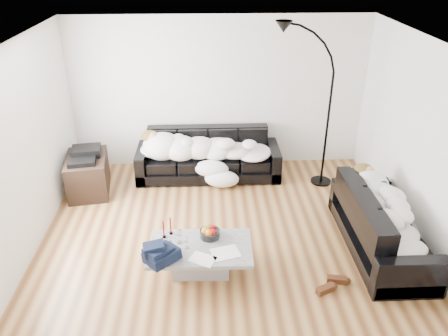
{
  "coord_description": "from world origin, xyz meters",
  "views": [
    {
      "loc": [
        -0.23,
        -4.89,
        3.64
      ],
      "look_at": [
        0.0,
        0.3,
        0.9
      ],
      "focal_mm": 35.0,
      "sensor_mm": 36.0,
      "label": 1
    }
  ],
  "objects_px": {
    "candle_right": "(171,226)",
    "stereo": "(85,154)",
    "sleeper_right": "(386,207)",
    "sleeper_back": "(208,144)",
    "candle_left": "(164,230)",
    "sofa_back": "(208,155)",
    "fruit_bowl": "(210,232)",
    "wine_glass_a": "(179,236)",
    "wine_glass_c": "(187,243)",
    "av_cabinet": "(88,175)",
    "shoes": "(331,284)",
    "wine_glass_b": "(170,243)",
    "coffee_table": "(201,259)",
    "sofa_right": "(383,222)",
    "floor_lamp": "(328,118)"
  },
  "relations": [
    {
      "from": "fruit_bowl",
      "to": "wine_glass_a",
      "type": "distance_m",
      "value": 0.38
    },
    {
      "from": "sleeper_back",
      "to": "stereo",
      "type": "bearing_deg",
      "value": -168.29
    },
    {
      "from": "coffee_table",
      "to": "wine_glass_a",
      "type": "distance_m",
      "value": 0.38
    },
    {
      "from": "wine_glass_a",
      "to": "candle_right",
      "type": "relative_size",
      "value": 0.77
    },
    {
      "from": "sleeper_right",
      "to": "av_cabinet",
      "type": "relative_size",
      "value": 1.92
    },
    {
      "from": "shoes",
      "to": "floor_lamp",
      "type": "height_order",
      "value": "floor_lamp"
    },
    {
      "from": "candle_right",
      "to": "sleeper_back",
      "type": "bearing_deg",
      "value": 76.93
    },
    {
      "from": "sleeper_back",
      "to": "candle_left",
      "type": "distance_m",
      "value": 2.27
    },
    {
      "from": "floor_lamp",
      "to": "coffee_table",
      "type": "bearing_deg",
      "value": -110.34
    },
    {
      "from": "shoes",
      "to": "stereo",
      "type": "relative_size",
      "value": 0.89
    },
    {
      "from": "sofa_right",
      "to": "wine_glass_a",
      "type": "height_order",
      "value": "sofa_right"
    },
    {
      "from": "sleeper_right",
      "to": "shoes",
      "type": "relative_size",
      "value": 4.31
    },
    {
      "from": "wine_glass_a",
      "to": "coffee_table",
      "type": "bearing_deg",
      "value": -20.49
    },
    {
      "from": "wine_glass_c",
      "to": "stereo",
      "type": "height_order",
      "value": "stereo"
    },
    {
      "from": "sleeper_back",
      "to": "stereo",
      "type": "distance_m",
      "value": 1.97
    },
    {
      "from": "wine_glass_b",
      "to": "floor_lamp",
      "type": "relative_size",
      "value": 0.07
    },
    {
      "from": "sofa_back",
      "to": "coffee_table",
      "type": "relative_size",
      "value": 1.94
    },
    {
      "from": "coffee_table",
      "to": "sleeper_back",
      "type": "bearing_deg",
      "value": 87.0
    },
    {
      "from": "candle_right",
      "to": "stereo",
      "type": "bearing_deg",
      "value": 129.72
    },
    {
      "from": "sleeper_right",
      "to": "shoes",
      "type": "height_order",
      "value": "sleeper_right"
    },
    {
      "from": "coffee_table",
      "to": "candle_left",
      "type": "relative_size",
      "value": 5.26
    },
    {
      "from": "wine_glass_c",
      "to": "wine_glass_b",
      "type": "bearing_deg",
      "value": 177.9
    },
    {
      "from": "candle_right",
      "to": "av_cabinet",
      "type": "xyz_separation_m",
      "value": [
        -1.43,
        1.72,
        -0.18
      ]
    },
    {
      "from": "coffee_table",
      "to": "fruit_bowl",
      "type": "relative_size",
      "value": 4.96
    },
    {
      "from": "sleeper_right",
      "to": "stereo",
      "type": "distance_m",
      "value": 4.47
    },
    {
      "from": "candle_left",
      "to": "sleeper_right",
      "type": "bearing_deg",
      "value": 3.08
    },
    {
      "from": "wine_glass_a",
      "to": "candle_left",
      "type": "xyz_separation_m",
      "value": [
        -0.19,
        0.11,
        0.02
      ]
    },
    {
      "from": "wine_glass_b",
      "to": "candle_left",
      "type": "bearing_deg",
      "value": 113.23
    },
    {
      "from": "sofa_back",
      "to": "wine_glass_a",
      "type": "height_order",
      "value": "sofa_back"
    },
    {
      "from": "sleeper_right",
      "to": "candle_right",
      "type": "distance_m",
      "value": 2.72
    },
    {
      "from": "wine_glass_a",
      "to": "av_cabinet",
      "type": "bearing_deg",
      "value": 129.09
    },
    {
      "from": "stereo",
      "to": "candle_left",
      "type": "bearing_deg",
      "value": -61.48
    },
    {
      "from": "sleeper_back",
      "to": "av_cabinet",
      "type": "height_order",
      "value": "sleeper_back"
    },
    {
      "from": "sofa_back",
      "to": "wine_glass_c",
      "type": "distance_m",
      "value": 2.48
    },
    {
      "from": "wine_glass_b",
      "to": "av_cabinet",
      "type": "height_order",
      "value": "av_cabinet"
    },
    {
      "from": "sleeper_back",
      "to": "av_cabinet",
      "type": "relative_size",
      "value": 2.32
    },
    {
      "from": "shoes",
      "to": "coffee_table",
      "type": "bearing_deg",
      "value": 153.07
    },
    {
      "from": "sofa_back",
      "to": "wine_glass_a",
      "type": "xyz_separation_m",
      "value": [
        -0.38,
        -2.35,
        0.06
      ]
    },
    {
      "from": "sofa_right",
      "to": "stereo",
      "type": "bearing_deg",
      "value": 68.42
    },
    {
      "from": "wine_glass_a",
      "to": "shoes",
      "type": "height_order",
      "value": "wine_glass_a"
    },
    {
      "from": "sofa_back",
      "to": "candle_right",
      "type": "xyz_separation_m",
      "value": [
        -0.49,
        -2.17,
        0.09
      ]
    },
    {
      "from": "fruit_bowl",
      "to": "wine_glass_b",
      "type": "height_order",
      "value": "wine_glass_b"
    },
    {
      "from": "sofa_back",
      "to": "sofa_right",
      "type": "distance_m",
      "value": 3.06
    },
    {
      "from": "av_cabinet",
      "to": "shoes",
      "type": "bearing_deg",
      "value": -43.85
    },
    {
      "from": "wine_glass_a",
      "to": "av_cabinet",
      "type": "xyz_separation_m",
      "value": [
        -1.55,
        1.9,
        -0.15
      ]
    },
    {
      "from": "sleeper_back",
      "to": "sleeper_right",
      "type": "distance_m",
      "value": 3.02
    },
    {
      "from": "fruit_bowl",
      "to": "candle_left",
      "type": "height_order",
      "value": "candle_left"
    },
    {
      "from": "wine_glass_c",
      "to": "sofa_back",
      "type": "bearing_deg",
      "value": 83.4
    },
    {
      "from": "sofa_right",
      "to": "sleeper_back",
      "type": "bearing_deg",
      "value": 47.49
    },
    {
      "from": "fruit_bowl",
      "to": "wine_glass_c",
      "type": "relative_size",
      "value": 1.63
    }
  ]
}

